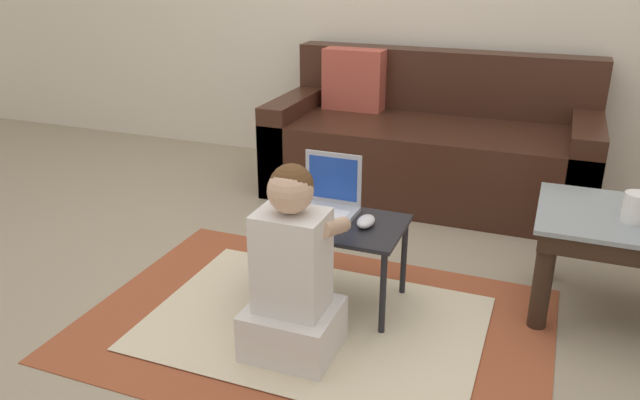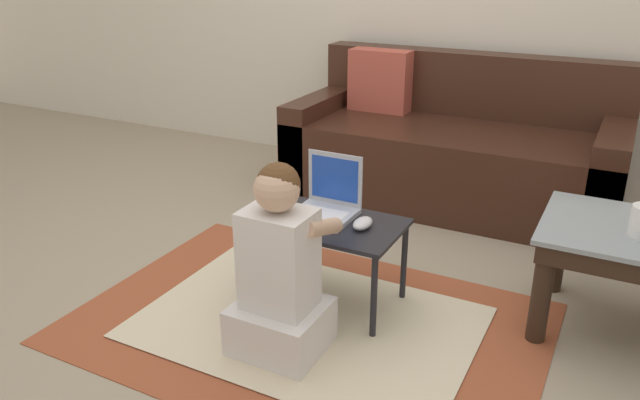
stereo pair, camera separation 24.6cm
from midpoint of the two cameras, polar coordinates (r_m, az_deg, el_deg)
The scene contains 7 objects.
ground_plane at distance 2.64m, azimuth 1.07°, elevation -8.35°, with size 16.00×16.00×0.00m, color gray.
area_rug at distance 2.43m, azimuth 1.79°, elevation -11.23°, with size 1.73×1.20×0.01m.
couch at distance 3.62m, azimuth 13.93°, elevation 4.39°, with size 1.78×0.81×0.79m.
laptop_desk at distance 2.43m, azimuth 3.80°, elevation -2.98°, with size 0.56×0.36×0.35m.
laptop at distance 2.45m, azimuth 3.37°, elevation -0.61°, with size 0.24×0.23×0.23m.
computer_mouse at distance 2.36m, azimuth 6.91°, elevation -2.19°, with size 0.06×0.11×0.04m.
person_seated at distance 2.14m, azimuth -0.40°, elevation -6.99°, with size 0.31×0.37×0.70m.
Camera 2 is at (1.12, -2.00, 1.34)m, focal length 35.00 mm.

